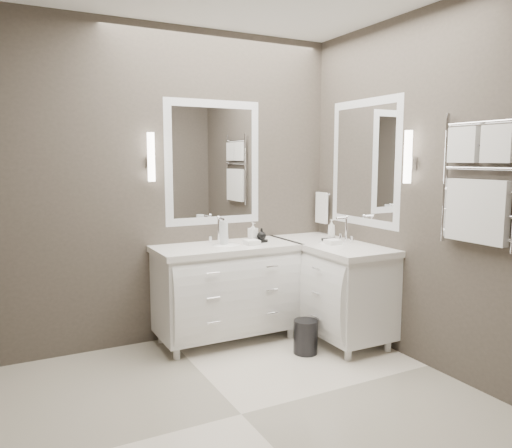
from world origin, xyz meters
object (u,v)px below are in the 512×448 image
vanity_back (226,286)px  vanity_right (331,283)px  waste_bin (306,337)px  towel_ladder (478,188)px

vanity_back → vanity_right: bearing=-20.4°
vanity_back → vanity_right: (0.88, -0.33, 0.00)m
vanity_right → waste_bin: bearing=-149.5°
vanity_right → vanity_back: bearing=159.6°
towel_ladder → vanity_right: bearing=99.8°
towel_ladder → waste_bin: size_ratio=3.24×
vanity_back → towel_ladder: towel_ladder is taller
vanity_back → vanity_right: same height
vanity_right → towel_ladder: 1.60m
vanity_back → waste_bin: bearing=-52.0°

